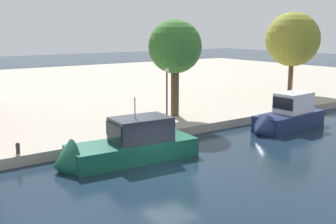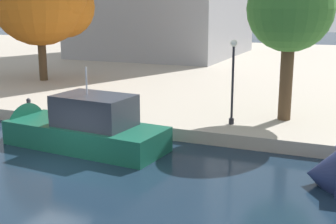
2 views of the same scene
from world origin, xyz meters
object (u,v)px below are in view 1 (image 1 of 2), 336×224
(motor_yacht_1, at_px, (124,149))
(lamp_post, at_px, (167,92))
(tree_2, at_px, (174,48))
(mooring_bollard_0, at_px, (18,148))
(motor_yacht_2, at_px, (286,119))
(tree_1, at_px, (290,39))

(motor_yacht_1, distance_m, lamp_post, 8.23)
(lamp_post, bearing_deg, tree_2, 43.52)
(tree_2, bearing_deg, motor_yacht_1, -142.57)
(motor_yacht_1, bearing_deg, lamp_post, -140.17)
(lamp_post, bearing_deg, mooring_bollard_0, -173.40)
(motor_yacht_2, xyz_separation_m, lamp_post, (-8.20, 4.87, 2.28))
(mooring_bollard_0, distance_m, tree_1, 33.14)
(mooring_bollard_0, bearing_deg, tree_2, 14.35)
(lamp_post, bearing_deg, motor_yacht_1, -145.11)
(motor_yacht_2, bearing_deg, tree_1, -146.61)
(tree_2, bearing_deg, motor_yacht_2, -50.88)
(motor_yacht_1, relative_size, lamp_post, 2.10)
(tree_1, height_order, tree_2, tree_1)
(mooring_bollard_0, xyz_separation_m, tree_2, (14.21, 3.64, 5.35))
(mooring_bollard_0, height_order, tree_1, tree_1)
(lamp_post, bearing_deg, motor_yacht_2, -30.72)
(motor_yacht_2, distance_m, tree_1, 16.46)
(motor_yacht_1, xyz_separation_m, motor_yacht_2, (14.67, -0.36, 0.07))
(motor_yacht_1, relative_size, tree_2, 1.13)
(lamp_post, distance_m, tree_1, 21.11)
(motor_yacht_2, distance_m, lamp_post, 9.80)
(motor_yacht_1, relative_size, mooring_bollard_0, 13.21)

